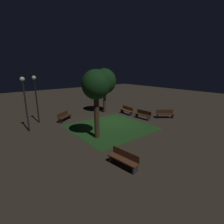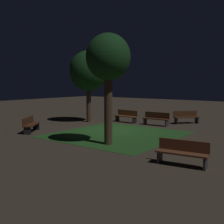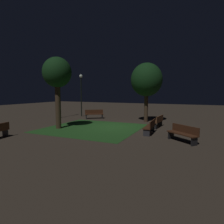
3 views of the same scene
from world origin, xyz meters
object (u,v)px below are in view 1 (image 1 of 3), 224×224
object	(u,v)px
bench_path_side	(127,110)
lamp_post_plaza_west	(24,95)
bench_back_row	(165,114)
bench_lawn_edge	(143,114)
lamp_post_plaza_east	(36,91)
tree_back_right	(104,81)
tree_left_canopy	(96,86)
bench_near_trees	(64,116)
bench_front_right	(124,158)

from	to	relation	value
bench_path_side	lamp_post_plaza_west	world-z (taller)	lamp_post_plaza_west
bench_path_side	bench_back_row	xyz separation A→B (m)	(-3.69, -2.05, 0.00)
bench_lawn_edge	lamp_post_plaza_east	size ratio (longest dim) A/B	0.40
tree_back_right	lamp_post_plaza_west	bearing A→B (deg)	96.56
tree_back_right	lamp_post_plaza_west	size ratio (longest dim) A/B	1.14
tree_left_canopy	lamp_post_plaza_west	world-z (taller)	tree_left_canopy
bench_near_trees	lamp_post_plaza_east	distance (m)	3.51
bench_lawn_edge	bench_near_trees	size ratio (longest dim) A/B	1.04
bench_front_right	bench_lawn_edge	bearing A→B (deg)	-56.06
bench_path_side	bench_back_row	world-z (taller)	same
lamp_post_plaza_west	bench_lawn_edge	bearing A→B (deg)	-110.06
bench_lawn_edge	tree_back_right	size ratio (longest dim) A/B	0.35
bench_path_side	tree_left_canopy	size ratio (longest dim) A/B	0.36
tree_back_right	bench_path_side	bearing A→B (deg)	-146.69
bench_path_side	bench_front_right	bearing A→B (deg)	134.84
tree_back_right	lamp_post_plaza_west	xyz separation A→B (m)	(-1.00, 8.71, -0.61)
bench_path_side	bench_near_trees	distance (m)	7.07
tree_left_canopy	lamp_post_plaza_west	bearing A→B (deg)	38.17
bench_front_right	bench_back_row	size ratio (longest dim) A/B	1.09
bench_lawn_edge	tree_back_right	xyz separation A→B (m)	(4.74, 1.51, 3.20)
bench_path_side	tree_left_canopy	world-z (taller)	tree_left_canopy
tree_back_right	bench_near_trees	bearing A→B (deg)	91.47
tree_back_right	lamp_post_plaza_west	world-z (taller)	tree_back_right
bench_front_right	bench_back_row	world-z (taller)	same
bench_near_trees	tree_left_canopy	distance (m)	6.56
bench_back_row	tree_left_canopy	distance (m)	9.23
lamp_post_plaza_east	bench_path_side	bearing A→B (deg)	-109.59
bench_lawn_edge	bench_front_right	distance (m)	9.13
bench_lawn_edge	lamp_post_plaza_west	world-z (taller)	lamp_post_plaza_west
lamp_post_plaza_east	lamp_post_plaza_west	world-z (taller)	lamp_post_plaza_west
tree_left_canopy	bench_lawn_edge	bearing A→B (deg)	-81.39
bench_path_side	bench_front_right	distance (m)	10.69
bench_near_trees	bench_front_right	bearing A→B (deg)	174.99
bench_front_right	tree_left_canopy	distance (m)	5.46
bench_path_side	bench_front_right	xyz separation A→B (m)	(-7.53, 7.58, 0.00)
bench_back_row	tree_left_canopy	world-z (taller)	tree_left_canopy
lamp_post_plaza_west	tree_back_right	bearing A→B (deg)	-83.44
tree_back_right	lamp_post_plaza_east	size ratio (longest dim) A/B	1.15
bench_lawn_edge	lamp_post_plaza_west	bearing A→B (deg)	69.94
bench_back_row	lamp_post_plaza_east	world-z (taller)	lamp_post_plaza_east
bench_near_trees	bench_lawn_edge	bearing A→B (deg)	-124.37
bench_path_side	bench_back_row	size ratio (longest dim) A/B	1.08
tree_back_right	tree_left_canopy	bearing A→B (deg)	138.83
bench_lawn_edge	lamp_post_plaza_east	distance (m)	10.82
bench_front_right	bench_back_row	xyz separation A→B (m)	(3.84, -9.62, 0.00)
bench_path_side	bench_lawn_edge	bearing A→B (deg)	-180.00
tree_left_canopy	lamp_post_plaza_west	size ratio (longest dim) A/B	1.13
bench_back_row	bench_near_trees	size ratio (longest dim) A/B	0.97
bench_path_side	tree_left_canopy	xyz separation A→B (m)	(-3.42, 6.52, 3.43)
bench_front_right	tree_back_right	bearing A→B (deg)	-31.66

